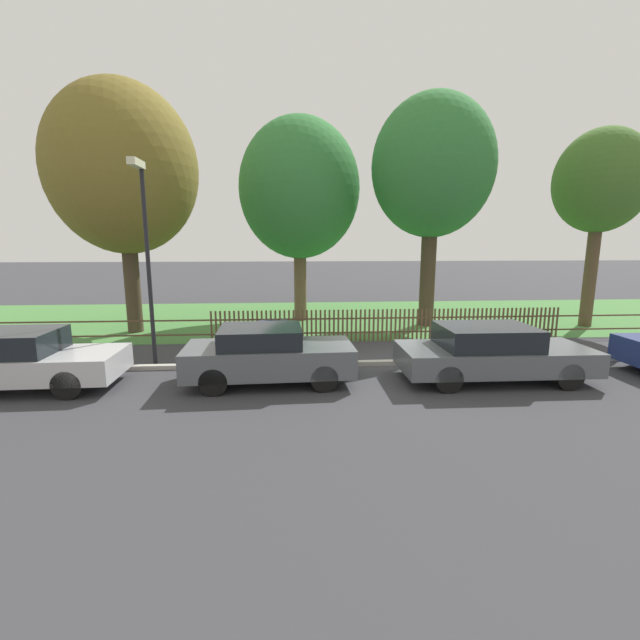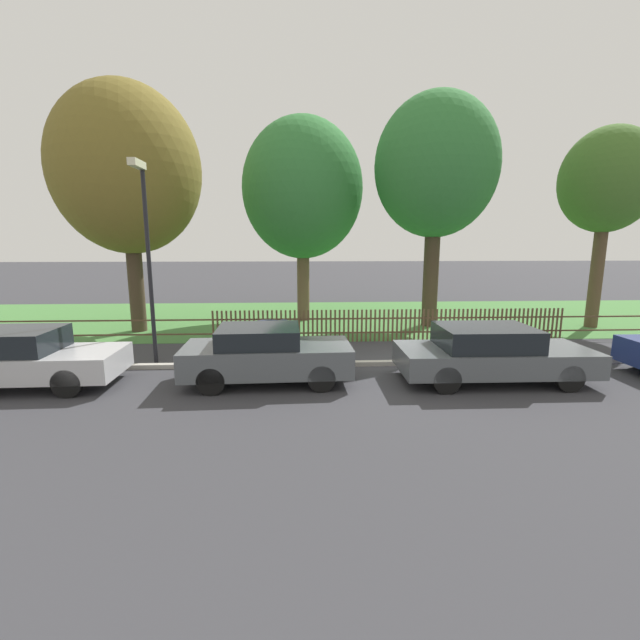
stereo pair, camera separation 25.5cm
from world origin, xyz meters
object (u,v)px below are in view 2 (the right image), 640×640
at_px(covered_motorcycle, 271,334).
at_px(tree_nearest_kerb, 127,171).
at_px(parked_car_silver_hatchback, 18,358).
at_px(tree_mid_park, 436,167).
at_px(tree_far_left, 607,182).
at_px(tree_behind_motorcycle, 303,189).
at_px(street_lamp, 146,240).
at_px(parked_car_black_saloon, 266,354).
at_px(parked_car_navy_estate, 491,353).

bearing_deg(covered_motorcycle, tree_nearest_kerb, 142.47).
height_order(parked_car_silver_hatchback, tree_nearest_kerb, tree_nearest_kerb).
height_order(tree_mid_park, tree_far_left, tree_mid_park).
bearing_deg(covered_motorcycle, tree_behind_motorcycle, 80.36).
bearing_deg(parked_car_silver_hatchback, street_lamp, 33.38).
bearing_deg(street_lamp, parked_car_black_saloon, -27.46).
bearing_deg(parked_car_navy_estate, parked_car_black_saloon, 178.65).
relative_size(parked_car_navy_estate, tree_far_left, 0.60).
bearing_deg(tree_behind_motorcycle, parked_car_silver_hatchback, -128.86).
relative_size(tree_nearest_kerb, tree_far_left, 1.17).
xyz_separation_m(covered_motorcycle, tree_nearest_kerb, (-5.19, 3.96, 5.08)).
distance_m(parked_car_navy_estate, tree_nearest_kerb, 13.35).
height_order(parked_car_black_saloon, tree_behind_motorcycle, tree_behind_motorcycle).
height_order(parked_car_silver_hatchback, parked_car_navy_estate, parked_car_silver_hatchback).
xyz_separation_m(covered_motorcycle, street_lamp, (-3.15, -0.56, 2.68)).
bearing_deg(tree_mid_park, street_lamp, -151.13).
bearing_deg(covered_motorcycle, parked_car_black_saloon, -89.48).
bearing_deg(parked_car_black_saloon, covered_motorcycle, 88.80).
xyz_separation_m(parked_car_silver_hatchback, tree_far_left, (17.89, 6.16, 4.79)).
xyz_separation_m(parked_car_black_saloon, parked_car_navy_estate, (5.38, -0.16, -0.01)).
relative_size(tree_behind_motorcycle, tree_far_left, 1.10).
height_order(tree_nearest_kerb, tree_mid_park, tree_mid_park).
bearing_deg(street_lamp, covered_motorcycle, 10.15).
bearing_deg(parked_car_navy_estate, tree_behind_motorcycle, 118.31).
bearing_deg(tree_mid_park, tree_far_left, -5.34).
bearing_deg(parked_car_silver_hatchback, parked_car_black_saloon, -0.51).
distance_m(parked_car_silver_hatchback, parked_car_black_saloon, 5.66).
height_order(parked_car_black_saloon, parked_car_navy_estate, parked_car_black_saloon).
xyz_separation_m(parked_car_silver_hatchback, parked_car_black_saloon, (5.66, 0.07, 0.01)).
bearing_deg(tree_far_left, covered_motorcycle, -162.45).
bearing_deg(covered_motorcycle, street_lamp, -170.01).
bearing_deg(tree_nearest_kerb, parked_car_black_saloon, -49.82).
height_order(covered_motorcycle, tree_far_left, tree_far_left).
distance_m(covered_motorcycle, tree_nearest_kerb, 8.27).
relative_size(parked_car_black_saloon, tree_far_left, 0.53).
xyz_separation_m(parked_car_navy_estate, tree_far_left, (6.85, 6.25, 4.80)).
height_order(parked_car_silver_hatchback, tree_mid_park, tree_mid_park).
height_order(tree_mid_park, street_lamp, tree_mid_park).
bearing_deg(tree_far_left, parked_car_black_saloon, -153.54).
xyz_separation_m(parked_car_silver_hatchback, tree_behind_motorcycle, (6.63, 8.23, 4.69)).
relative_size(parked_car_silver_hatchback, tree_mid_park, 0.51).
distance_m(tree_mid_park, street_lamp, 10.75).
xyz_separation_m(tree_behind_motorcycle, tree_mid_park, (4.98, -1.48, 0.65)).
xyz_separation_m(parked_car_silver_hatchback, tree_mid_park, (11.61, 6.75, 5.34)).
height_order(covered_motorcycle, street_lamp, street_lamp).
height_order(parked_car_black_saloon, tree_far_left, tree_far_left).
distance_m(parked_car_silver_hatchback, tree_nearest_kerb, 8.06).
distance_m(covered_motorcycle, tree_mid_park, 9.18).
bearing_deg(tree_mid_park, parked_car_black_saloon, -131.71).
bearing_deg(tree_behind_motorcycle, tree_far_left, -10.41).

